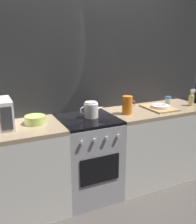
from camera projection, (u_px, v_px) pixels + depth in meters
ground_plane at (88, 193)px, 2.87m from camera, size 8.00×8.00×0.00m
back_wall at (76, 85)px, 2.83m from camera, size 3.60×0.05×2.40m
counter_left at (0, 176)px, 2.38m from camera, size 1.20×0.60×0.90m
stove_unit at (88, 157)px, 2.75m from camera, size 0.60×0.63×0.90m
counter_right at (155, 143)px, 3.12m from camera, size 1.20×0.60×0.90m
kettle at (91, 110)px, 2.63m from camera, size 0.28×0.15×0.17m
mixing_bowl at (35, 120)px, 2.44m from camera, size 0.20×0.20×0.08m
pitcher at (127, 105)px, 2.75m from camera, size 0.16×0.11×0.20m
dish_pile at (160, 107)px, 2.98m from camera, size 0.30×0.40×0.06m
spice_jar at (168, 101)px, 3.15m from camera, size 0.08×0.08×0.10m
spray_bottle at (191, 99)px, 3.11m from camera, size 0.08×0.06×0.20m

